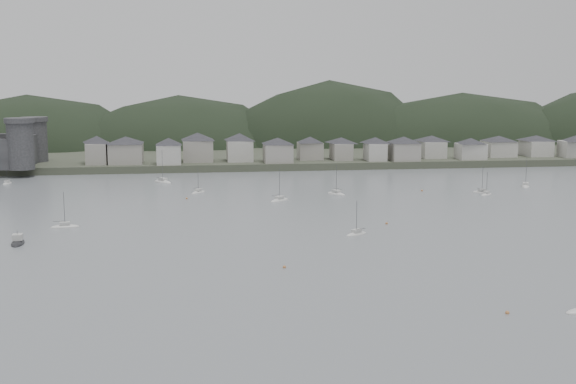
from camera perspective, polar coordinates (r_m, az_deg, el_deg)
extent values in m
plane|color=slate|center=(133.69, 4.47, -7.40)|extent=(900.00, 900.00, 0.00)
cube|color=#383D2D|center=(422.80, -4.12, 3.89)|extent=(900.00, 250.00, 3.00)
ellipsoid|color=black|center=(408.63, -19.59, 1.59)|extent=(138.98, 92.48, 81.13)
ellipsoid|color=black|center=(401.04, -8.50, 1.90)|extent=(132.08, 90.41, 79.74)
ellipsoid|color=black|center=(409.02, 3.21, 1.73)|extent=(133.88, 88.37, 101.41)
ellipsoid|color=black|center=(424.96, 13.36, 2.09)|extent=(165.81, 81.78, 82.55)
cylinder|color=#302F32|center=(299.40, -20.30, 3.39)|extent=(10.00, 10.00, 18.00)
cylinder|color=#302F32|center=(326.75, -19.26, 3.76)|extent=(10.00, 10.00, 17.00)
cube|color=#302F32|center=(313.29, -19.73, 3.08)|extent=(3.50, 30.00, 12.00)
cube|color=#9C988E|center=(311.00, -14.76, 2.95)|extent=(8.34, 12.91, 8.59)
pyramid|color=#25252A|center=(310.50, -14.80, 4.01)|extent=(15.78, 15.78, 3.01)
cube|color=#9C988E|center=(309.20, -12.62, 2.97)|extent=(13.68, 13.35, 8.36)
pyramid|color=#25252A|center=(308.71, -12.66, 4.02)|extent=(20.07, 20.07, 2.93)
cube|color=#B2AFA7|center=(302.99, -9.35, 2.93)|extent=(9.78, 10.20, 8.08)
pyramid|color=#25252A|center=(302.49, -9.38, 3.96)|extent=(14.83, 14.83, 2.83)
cube|color=#9C988E|center=(312.45, -7.10, 3.24)|extent=(12.59, 13.33, 9.09)
pyramid|color=#25252A|center=(311.93, -7.12, 4.37)|extent=(19.24, 19.24, 3.18)
cube|color=#B2AFA7|center=(311.68, -3.82, 3.26)|extent=(10.74, 12.17, 8.87)
pyramid|color=#25252A|center=(311.17, -3.83, 4.35)|extent=(17.01, 17.01, 3.10)
cube|color=#9C988E|center=(306.75, -0.81, 3.08)|extent=(11.63, 12.09, 7.69)
pyramid|color=#25252A|center=(306.28, -0.81, 4.04)|extent=(17.61, 17.61, 2.69)
cube|color=#9C988E|center=(317.53, 1.75, 3.24)|extent=(10.37, 9.35, 7.44)
pyramid|color=#25252A|center=(317.08, 1.75, 4.15)|extent=(14.65, 14.65, 2.60)
cube|color=#9C988E|center=(317.71, 4.21, 3.21)|extent=(8.24, 12.20, 7.22)
pyramid|color=#25252A|center=(317.28, 4.21, 4.08)|extent=(15.17, 15.17, 2.53)
cube|color=#B2AFA7|center=(315.84, 6.87, 3.16)|extent=(8.06, 10.91, 7.46)
pyramid|color=#25252A|center=(315.40, 6.89, 4.07)|extent=(14.08, 14.08, 2.61)
cube|color=#9C988E|center=(317.77, 9.09, 3.16)|extent=(11.73, 11.78, 7.66)
pyramid|color=#25252A|center=(317.32, 9.11, 4.09)|extent=(17.46, 17.46, 2.68)
cube|color=#B2AFA7|center=(332.00, 11.21, 3.31)|extent=(10.19, 13.02, 7.33)
pyramid|color=#25252A|center=(331.59, 11.24, 4.16)|extent=(17.23, 17.23, 2.57)
cube|color=#B2AFA7|center=(329.02, 14.17, 3.13)|extent=(11.70, 9.81, 6.88)
pyramid|color=#25252A|center=(328.62, 14.20, 3.93)|extent=(15.97, 15.97, 2.41)
cube|color=#B2AFA7|center=(343.71, 16.23, 3.28)|extent=(12.83, 12.48, 7.00)
pyramid|color=#25252A|center=(343.32, 16.26, 4.07)|extent=(18.79, 18.79, 2.45)
cube|color=#B2AFA7|center=(352.05, 18.92, 3.28)|extent=(11.07, 13.50, 6.97)
pyramid|color=#25252A|center=(351.67, 18.96, 4.04)|extent=(18.25, 18.25, 2.44)
cube|color=#B2AFA7|center=(352.50, 21.71, 3.17)|extent=(13.75, 9.12, 7.34)
ellipsoid|color=silver|center=(246.50, 15.34, -0.22)|extent=(5.84, 5.23, 1.19)
cube|color=#BABAB5|center=(246.36, 15.35, -0.01)|extent=(2.45, 2.33, 0.70)
cylinder|color=#3F3F42|center=(245.95, 15.38, 0.67)|extent=(0.12, 0.12, 7.46)
cylinder|color=#3F3F42|center=(246.57, 15.11, 0.13)|extent=(2.15, 1.76, 0.10)
ellipsoid|color=silver|center=(177.41, 5.40, -3.35)|extent=(6.66, 5.15, 1.30)
cube|color=#BABAB5|center=(177.22, 5.41, -3.05)|extent=(2.69, 2.40, 0.70)
cylinder|color=#3F3F42|center=(176.58, 5.42, -2.01)|extent=(0.12, 0.12, 8.14)
cylinder|color=#3F3F42|center=(176.76, 5.77, -2.91)|extent=(2.56, 1.60, 0.10)
ellipsoid|color=silver|center=(269.61, 18.18, 0.40)|extent=(6.05, 8.78, 1.69)
cube|color=#BABAB5|center=(269.45, 18.19, 0.64)|extent=(2.94, 3.46, 0.70)
cylinder|color=#3F3F42|center=(268.91, 18.23, 1.55)|extent=(0.12, 0.12, 10.55)
cylinder|color=#3F3F42|center=(270.32, 17.94, 0.80)|extent=(1.71, 3.48, 0.10)
ellipsoid|color=silver|center=(271.26, -9.82, 0.76)|extent=(8.13, 9.45, 1.90)
cube|color=#BABAB5|center=(271.09, -9.83, 1.02)|extent=(3.67, 3.92, 0.70)
cylinder|color=#3F3F42|center=(270.50, -9.86, 2.04)|extent=(0.12, 0.12, 11.90)
cylinder|color=#3F3F42|center=(269.70, -10.06, 1.09)|extent=(2.64, 3.50, 0.10)
ellipsoid|color=silver|center=(244.17, -7.06, -0.06)|extent=(5.82, 6.45, 1.32)
cube|color=#BABAB5|center=(244.02, -7.07, 0.17)|extent=(2.59, 2.71, 0.70)
cylinder|color=#3F3F42|center=(243.56, -7.08, 0.94)|extent=(0.12, 0.12, 8.26)
cylinder|color=#3F3F42|center=(244.84, -7.25, 0.32)|extent=(1.96, 2.36, 0.10)
ellipsoid|color=silver|center=(249.79, 15.01, -0.09)|extent=(5.74, 7.50, 1.47)
cube|color=#BABAB5|center=(249.64, 15.02, 0.14)|extent=(2.69, 3.03, 0.70)
cylinder|color=#3F3F42|center=(249.13, 15.05, 0.98)|extent=(0.12, 0.12, 9.16)
cylinder|color=#3F3F42|center=(248.27, 14.98, 0.23)|extent=(1.76, 2.89, 0.10)
ellipsoid|color=silver|center=(282.92, -21.21, 0.62)|extent=(3.23, 6.33, 1.21)
cube|color=#BABAB5|center=(282.80, -21.22, 0.80)|extent=(1.77, 2.36, 0.70)
cylinder|color=#3F3F42|center=(282.43, -21.25, 1.41)|extent=(0.12, 0.12, 7.57)
cylinder|color=#3F3F42|center=(281.65, -21.23, 0.88)|extent=(0.70, 2.68, 0.10)
ellipsoid|color=silver|center=(239.62, 3.82, -0.18)|extent=(6.30, 7.81, 1.54)
cube|color=#BABAB5|center=(239.46, 3.82, 0.08)|extent=(2.90, 3.19, 0.70)
cylinder|color=#3F3F42|center=(238.90, 3.83, 1.00)|extent=(0.12, 0.12, 9.65)
cylinder|color=#3F3F42|center=(240.65, 3.95, 0.25)|extent=(1.99, 2.96, 0.10)
ellipsoid|color=silver|center=(226.15, -0.67, -0.69)|extent=(7.65, 7.44, 1.62)
cube|color=#BABAB5|center=(225.97, -0.67, -0.41)|extent=(3.28, 3.24, 0.70)
cylinder|color=#3F3F42|center=(225.36, -0.67, 0.61)|extent=(0.12, 0.12, 10.11)
cylinder|color=#3F3F42|center=(226.74, -0.97, -0.24)|extent=(2.71, 2.57, 0.10)
ellipsoid|color=silver|center=(193.98, -17.13, -2.66)|extent=(7.37, 2.87, 1.44)
cube|color=#BABAB5|center=(193.79, -17.14, -2.37)|extent=(2.64, 1.78, 0.70)
cylinder|color=#3F3F42|center=(193.15, -17.19, -1.31)|extent=(0.12, 0.12, 9.02)
cylinder|color=#3F3F42|center=(194.01, -17.52, -2.21)|extent=(3.24, 0.36, 0.10)
ellipsoid|color=black|center=(178.22, -20.48, -3.82)|extent=(3.46, 8.11, 1.74)
cube|color=#BABAB5|center=(177.91, -20.51, -3.34)|extent=(2.39, 2.54, 1.40)
cylinder|color=#3F3F42|center=(177.73, -20.52, -3.06)|extent=(0.10, 0.10, 1.20)
sphere|color=#B7733D|center=(232.19, -7.98, -0.50)|extent=(0.70, 0.70, 0.70)
sphere|color=#B7733D|center=(123.34, 16.87, -9.08)|extent=(0.70, 0.70, 0.70)
sphere|color=#B7733D|center=(145.89, -0.29, -5.93)|extent=(0.70, 0.70, 0.70)
sphere|color=#B7733D|center=(191.48, 7.77, -2.47)|extent=(0.70, 0.70, 0.70)
sphere|color=#B7733D|center=(250.48, 10.49, 0.11)|extent=(0.70, 0.70, 0.70)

